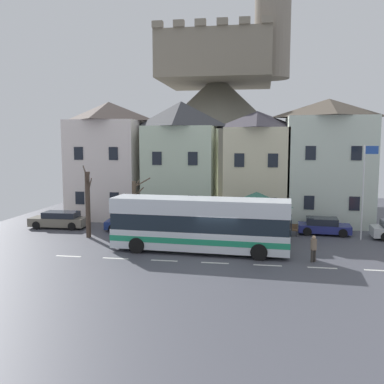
{
  "coord_description": "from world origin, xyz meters",
  "views": [
    {
      "loc": [
        2.63,
        -25.85,
        6.97
      ],
      "look_at": [
        -2.22,
        3.54,
        3.47
      ],
      "focal_mm": 40.23,
      "sensor_mm": 36.0,
      "label": 1
    }
  ],
  "objects_px": {
    "parked_car_04": "(59,220)",
    "flagpole": "(364,185)",
    "parked_car_01": "(248,224)",
    "pedestrian_01": "(282,233)",
    "hilltop_castle": "(218,130)",
    "pedestrian_00": "(314,247)",
    "bare_tree_00": "(88,203)",
    "townhouse_01": "(181,161)",
    "townhouse_03": "(327,162)",
    "parked_car_03": "(323,226)",
    "bare_tree_02": "(135,208)",
    "townhouse_02": "(256,167)",
    "transit_bus": "(200,225)",
    "bus_shelter": "(257,200)",
    "parked_car_02": "(131,222)",
    "townhouse_00": "(110,160)",
    "public_bench": "(288,229)"
  },
  "relations": [
    {
      "from": "pedestrian_00",
      "to": "parked_car_03",
      "type": "bearing_deg",
      "value": 78.49
    },
    {
      "from": "pedestrian_01",
      "to": "public_bench",
      "type": "bearing_deg",
      "value": 81.16
    },
    {
      "from": "parked_car_02",
      "to": "pedestrian_00",
      "type": "height_order",
      "value": "pedestrian_00"
    },
    {
      "from": "parked_car_02",
      "to": "bare_tree_00",
      "type": "bearing_deg",
      "value": -134.71
    },
    {
      "from": "parked_car_03",
      "to": "townhouse_03",
      "type": "bearing_deg",
      "value": 84.55
    },
    {
      "from": "parked_car_02",
      "to": "parked_car_04",
      "type": "height_order",
      "value": "parked_car_04"
    },
    {
      "from": "townhouse_01",
      "to": "bare_tree_02",
      "type": "height_order",
      "value": "townhouse_01"
    },
    {
      "from": "bus_shelter",
      "to": "parked_car_02",
      "type": "height_order",
      "value": "bus_shelter"
    },
    {
      "from": "parked_car_02",
      "to": "pedestrian_00",
      "type": "xyz_separation_m",
      "value": [
        13.16,
        -6.99,
        0.27
      ]
    },
    {
      "from": "parked_car_01",
      "to": "pedestrian_01",
      "type": "distance_m",
      "value": 5.21
    },
    {
      "from": "townhouse_00",
      "to": "bus_shelter",
      "type": "relative_size",
      "value": 2.94
    },
    {
      "from": "pedestrian_00",
      "to": "parked_car_01",
      "type": "bearing_deg",
      "value": 117.08
    },
    {
      "from": "hilltop_castle",
      "to": "pedestrian_00",
      "type": "relative_size",
      "value": 21.07
    },
    {
      "from": "pedestrian_01",
      "to": "public_bench",
      "type": "relative_size",
      "value": 1.18
    },
    {
      "from": "townhouse_02",
      "to": "bare_tree_02",
      "type": "bearing_deg",
      "value": -134.52
    },
    {
      "from": "townhouse_03",
      "to": "transit_bus",
      "type": "height_order",
      "value": "townhouse_03"
    },
    {
      "from": "townhouse_01",
      "to": "hilltop_castle",
      "type": "height_order",
      "value": "hilltop_castle"
    },
    {
      "from": "hilltop_castle",
      "to": "bare_tree_02",
      "type": "bearing_deg",
      "value": -96.39
    },
    {
      "from": "bare_tree_00",
      "to": "townhouse_02",
      "type": "bearing_deg",
      "value": 35.89
    },
    {
      "from": "flagpole",
      "to": "pedestrian_00",
      "type": "bearing_deg",
      "value": -122.6
    },
    {
      "from": "townhouse_03",
      "to": "parked_car_03",
      "type": "xyz_separation_m",
      "value": [
        -0.78,
        -4.86,
        -4.66
      ]
    },
    {
      "from": "pedestrian_01",
      "to": "flagpole",
      "type": "relative_size",
      "value": 0.25
    },
    {
      "from": "pedestrian_01",
      "to": "public_bench",
      "type": "distance_m",
      "value": 3.85
    },
    {
      "from": "parked_car_01",
      "to": "pedestrian_00",
      "type": "xyz_separation_m",
      "value": [
        4.02,
        -7.86,
        0.26
      ]
    },
    {
      "from": "public_bench",
      "to": "bare_tree_00",
      "type": "relative_size",
      "value": 0.28
    },
    {
      "from": "bus_shelter",
      "to": "parked_car_04",
      "type": "relative_size",
      "value": 0.79
    },
    {
      "from": "pedestrian_00",
      "to": "pedestrian_01",
      "type": "bearing_deg",
      "value": 117.14
    },
    {
      "from": "bare_tree_00",
      "to": "hilltop_castle",
      "type": "bearing_deg",
      "value": 76.52
    },
    {
      "from": "parked_car_04",
      "to": "flagpole",
      "type": "height_order",
      "value": "flagpole"
    },
    {
      "from": "hilltop_castle",
      "to": "parked_car_04",
      "type": "xyz_separation_m",
      "value": [
        -10.3,
        -24.46,
        -7.82
      ]
    },
    {
      "from": "transit_bus",
      "to": "bus_shelter",
      "type": "distance_m",
      "value": 5.26
    },
    {
      "from": "townhouse_01",
      "to": "pedestrian_00",
      "type": "height_order",
      "value": "townhouse_01"
    },
    {
      "from": "hilltop_castle",
      "to": "parked_car_01",
      "type": "bearing_deg",
      "value": -78.21
    },
    {
      "from": "townhouse_02",
      "to": "parked_car_04",
      "type": "relative_size",
      "value": 2.1
    },
    {
      "from": "townhouse_02",
      "to": "pedestrian_00",
      "type": "distance_m",
      "value": 13.76
    },
    {
      "from": "bus_shelter",
      "to": "parked_car_03",
      "type": "relative_size",
      "value": 0.92
    },
    {
      "from": "pedestrian_00",
      "to": "bare_tree_00",
      "type": "distance_m",
      "value": 16.11
    },
    {
      "from": "pedestrian_00",
      "to": "pedestrian_01",
      "type": "relative_size",
      "value": 0.92
    },
    {
      "from": "bus_shelter",
      "to": "parked_car_02",
      "type": "bearing_deg",
      "value": 168.36
    },
    {
      "from": "parked_car_01",
      "to": "townhouse_02",
      "type": "bearing_deg",
      "value": 79.39
    },
    {
      "from": "parked_car_01",
      "to": "bare_tree_02",
      "type": "height_order",
      "value": "bare_tree_02"
    },
    {
      "from": "parked_car_02",
      "to": "pedestrian_00",
      "type": "distance_m",
      "value": 14.9
    },
    {
      "from": "flagpole",
      "to": "townhouse_03",
      "type": "bearing_deg",
      "value": 104.59
    },
    {
      "from": "parked_car_02",
      "to": "pedestrian_01",
      "type": "distance_m",
      "value": 12.1
    },
    {
      "from": "transit_bus",
      "to": "bare_tree_00",
      "type": "bearing_deg",
      "value": 164.9
    },
    {
      "from": "townhouse_02",
      "to": "parked_car_01",
      "type": "height_order",
      "value": "townhouse_02"
    },
    {
      "from": "hilltop_castle",
      "to": "parked_car_03",
      "type": "bearing_deg",
      "value": -65.78
    },
    {
      "from": "parked_car_01",
      "to": "pedestrian_00",
      "type": "relative_size",
      "value": 2.7
    },
    {
      "from": "parked_car_02",
      "to": "public_bench",
      "type": "distance_m",
      "value": 12.09
    },
    {
      "from": "pedestrian_01",
      "to": "bare_tree_00",
      "type": "distance_m",
      "value": 13.96
    }
  ]
}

